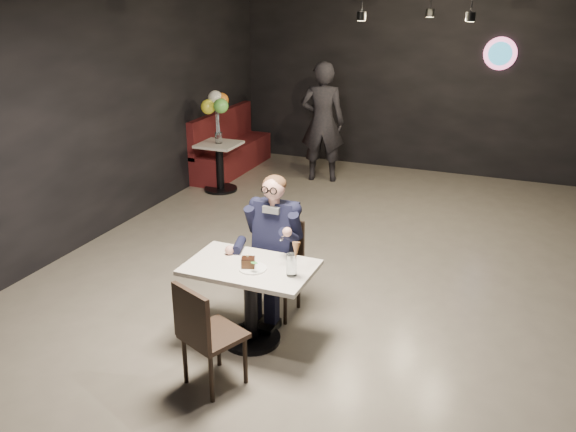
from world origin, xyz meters
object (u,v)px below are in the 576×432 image
at_px(seated_man, 275,245).
at_px(balloon_vase, 219,138).
at_px(main_table, 251,304).
at_px(booth_bench, 232,142).
at_px(chair_far, 276,270).
at_px(passerby, 322,122).
at_px(chair_near, 214,333).
at_px(sundae_glass, 291,265).
at_px(side_table, 220,167).

height_order(seated_man, balloon_vase, seated_man).
distance_m(main_table, booth_bench, 5.35).
relative_size(chair_far, passerby, 0.48).
relative_size(chair_near, passerby, 0.48).
height_order(main_table, sundae_glass, sundae_glass).
xyz_separation_m(main_table, passerby, (-1.03, 4.79, 0.58)).
height_order(booth_bench, passerby, passerby).
bearing_deg(sundae_glass, seated_man, 124.20).
bearing_deg(passerby, side_table, 28.25).
bearing_deg(main_table, seated_man, 90.00).
xyz_separation_m(chair_far, sundae_glass, (0.40, -0.59, 0.39)).
bearing_deg(passerby, chair_far, 90.46).
height_order(chair_near, balloon_vase, chair_near).
relative_size(booth_bench, side_table, 2.77).
relative_size(seated_man, sundae_glass, 7.43).
xyz_separation_m(booth_bench, passerby, (1.57, 0.12, 0.44)).
xyz_separation_m(main_table, chair_far, (-0.00, 0.55, 0.09)).
bearing_deg(chair_far, main_table, -90.00).
xyz_separation_m(seated_man, booth_bench, (-2.59, 4.13, -0.21)).
xyz_separation_m(main_table, balloon_vase, (-2.29, 3.68, 0.46)).
relative_size(side_table, passerby, 0.39).
distance_m(chair_near, side_table, 4.91).
height_order(chair_far, side_table, chair_far).
bearing_deg(main_table, side_table, 121.94).
distance_m(seated_man, passerby, 4.37).
bearing_deg(main_table, chair_far, 90.00).
relative_size(chair_near, seated_man, 0.64).
height_order(chair_far, sundae_glass, sundae_glass).
bearing_deg(balloon_vase, sundae_glass, -54.07).
xyz_separation_m(seated_man, passerby, (-1.03, 4.24, 0.23)).
bearing_deg(side_table, balloon_vase, 0.00).
xyz_separation_m(seated_man, balloon_vase, (-2.29, 3.13, 0.11)).
xyz_separation_m(chair_far, passerby, (-1.03, 4.24, 0.49)).
distance_m(chair_near, booth_bench, 5.94).
xyz_separation_m(booth_bench, side_table, (0.30, -1.00, -0.14)).
distance_m(chair_far, passerby, 4.39).
relative_size(chair_far, seated_man, 0.64).
distance_m(chair_near, balloon_vase, 4.93).
bearing_deg(balloon_vase, side_table, 0.00).
height_order(main_table, side_table, main_table).
relative_size(main_table, sundae_glass, 5.67).
relative_size(seated_man, balloon_vase, 8.85).
relative_size(chair_near, sundae_glass, 4.75).
relative_size(chair_far, sundae_glass, 4.75).
bearing_deg(chair_far, sundae_glass, -55.80).
relative_size(chair_far, chair_near, 1.00).
distance_m(chair_far, chair_near, 1.22).
bearing_deg(seated_man, passerby, 103.58).
height_order(chair_far, balloon_vase, chair_far).
xyz_separation_m(side_table, passerby, (1.27, 1.12, 0.58)).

